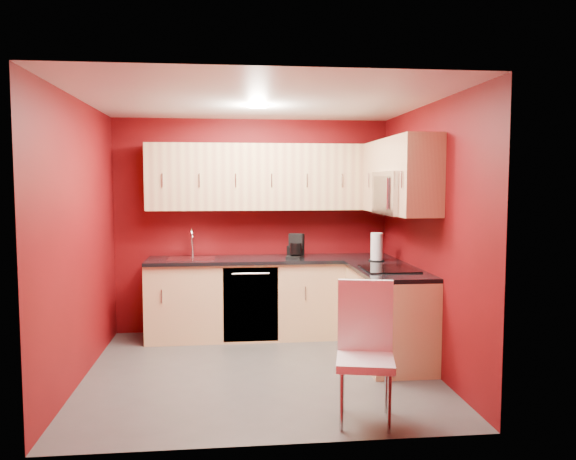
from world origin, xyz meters
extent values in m
plane|color=#474442|center=(0.00, 0.00, 0.00)|extent=(3.20, 3.20, 0.00)
plane|color=white|center=(0.00, 0.00, 2.50)|extent=(3.20, 3.20, 0.00)
plane|color=#66090D|center=(0.00, 1.50, 1.25)|extent=(3.20, 0.00, 3.20)
plane|color=#66090D|center=(0.00, -1.50, 1.25)|extent=(3.20, 0.00, 3.20)
plane|color=#66090D|center=(-1.60, 0.00, 1.25)|extent=(0.00, 3.00, 3.00)
plane|color=#66090D|center=(1.60, 0.00, 1.25)|extent=(0.00, 3.00, 3.00)
cube|color=#E2C681|center=(0.20, 1.20, 0.43)|extent=(2.80, 0.60, 0.87)
cube|color=#E2C681|center=(1.30, 0.25, 0.43)|extent=(0.60, 1.30, 0.87)
cube|color=black|center=(0.20, 1.19, 0.89)|extent=(2.80, 0.63, 0.04)
cube|color=black|center=(1.29, 0.23, 0.89)|extent=(0.63, 1.27, 0.04)
cube|color=tan|center=(0.20, 1.32, 1.83)|extent=(2.80, 0.35, 0.75)
cube|color=tan|center=(1.43, 0.86, 1.83)|extent=(0.35, 0.57, 0.75)
cube|color=tan|center=(1.43, -0.29, 1.83)|extent=(0.35, 0.22, 0.75)
cube|color=tan|center=(1.43, 0.20, 2.04)|extent=(0.35, 0.76, 0.33)
cube|color=silver|center=(1.40, 0.20, 1.66)|extent=(0.40, 0.76, 0.42)
cube|color=black|center=(1.21, 0.20, 1.66)|extent=(0.02, 0.62, 0.33)
cylinder|color=silver|center=(1.19, -0.03, 1.66)|extent=(0.02, 0.02, 0.29)
cube|color=black|center=(1.28, 0.20, 0.92)|extent=(0.50, 0.55, 0.01)
cube|color=silver|center=(-0.70, 1.18, 0.91)|extent=(0.52, 0.42, 0.02)
cylinder|color=silver|center=(-0.70, 1.38, 1.04)|extent=(0.02, 0.02, 0.26)
torus|color=silver|center=(-0.70, 1.31, 1.17)|extent=(0.02, 0.16, 0.16)
cylinder|color=silver|center=(-0.70, 1.24, 1.11)|extent=(0.02, 0.02, 0.12)
cube|color=black|center=(-0.05, 0.91, 0.43)|extent=(0.60, 0.02, 0.82)
cylinder|color=white|center=(0.00, 0.30, 2.48)|extent=(0.20, 0.20, 0.01)
camera|label=1|loc=(-0.29, -5.13, 1.76)|focal=35.00mm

